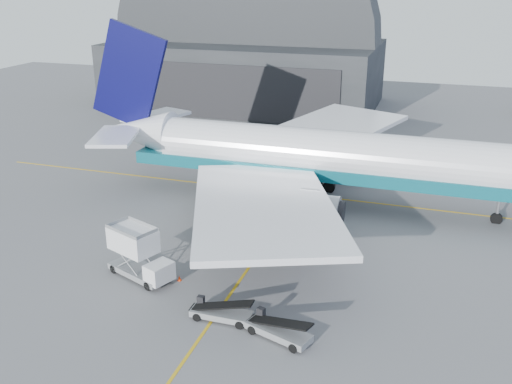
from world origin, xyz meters
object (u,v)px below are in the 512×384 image
(pushback_tug, at_px, (304,219))
(catering_truck, at_px, (138,254))
(belt_loader_b, at_px, (278,330))
(belt_loader_a, at_px, (221,312))
(airliner, at_px, (318,156))

(pushback_tug, bearing_deg, catering_truck, -109.38)
(pushback_tug, relative_size, belt_loader_b, 0.78)
(belt_loader_a, xyz_separation_m, belt_loader_b, (4.70, -0.88, 0.03))
(catering_truck, bearing_deg, belt_loader_a, -1.67)
(airliner, xyz_separation_m, belt_loader_b, (2.92, -26.10, -4.87))
(belt_loader_a, height_order, belt_loader_b, belt_loader_b)
(airliner, height_order, catering_truck, airliner)
(catering_truck, xyz_separation_m, belt_loader_a, (8.94, -3.87, -1.59))
(catering_truck, distance_m, belt_loader_a, 9.87)
(catering_truck, bearing_deg, airliner, 85.06)
(airliner, height_order, pushback_tug, airliner)
(pushback_tug, bearing_deg, airliner, 108.06)
(catering_truck, distance_m, belt_loader_b, 14.53)
(catering_truck, distance_m, pushback_tug, 18.38)
(catering_truck, bearing_deg, pushback_tug, 75.38)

